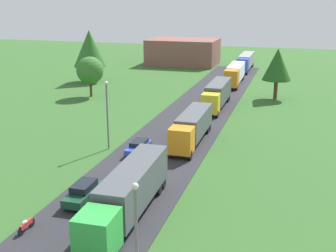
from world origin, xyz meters
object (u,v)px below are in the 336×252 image
(motorcycle_courier, at_px, (26,225))
(tree_pine, at_px, (90,70))
(truck_second, at_px, (192,126))
(car_third, at_px, (139,146))
(truck_third, at_px, (217,94))
(distant_building, at_px, (183,52))
(car_second, at_px, (83,192))
(tree_birch, at_px, (90,48))
(truck_fourth, at_px, (235,73))
(lamppost_lead, at_px, (136,241))
(truck_fifth, at_px, (246,61))
(tree_elm, at_px, (277,65))
(lamppost_second, at_px, (107,112))
(truck_lead, at_px, (129,192))

(motorcycle_courier, distance_m, tree_pine, 45.04)
(truck_second, xyz_separation_m, car_third, (-4.70, -5.08, -1.27))
(truck_third, distance_m, distant_building, 45.01)
(truck_second, bearing_deg, tree_pine, 139.16)
(car_second, height_order, tree_birch, tree_birch)
(truck_fourth, bearing_deg, lamppost_lead, -86.38)
(car_second, distance_m, lamppost_lead, 14.42)
(truck_fifth, relative_size, car_third, 3.32)
(truck_fifth, distance_m, tree_elm, 29.83)
(motorcycle_courier, distance_m, lamppost_lead, 12.42)
(truck_third, height_order, truck_fifth, truck_third)
(lamppost_second, distance_m, distant_building, 64.63)
(motorcycle_courier, xyz_separation_m, lamppost_second, (-1.64, 18.24, 3.76))
(tree_elm, xyz_separation_m, distant_building, (-24.42, 33.29, -2.61))
(car_third, height_order, tree_pine, tree_pine)
(lamppost_second, bearing_deg, truck_second, 29.27)
(motorcycle_courier, relative_size, tree_birch, 0.19)
(lamppost_second, xyz_separation_m, distant_building, (-8.08, 64.11, -1.20))
(truck_second, bearing_deg, truck_lead, -91.21)
(car_third, height_order, tree_birch, tree_birch)
(car_second, bearing_deg, tree_birch, 115.34)
(tree_pine, bearing_deg, truck_fourth, 38.80)
(car_third, distance_m, motorcycle_courier, 17.99)
(truck_fourth, relative_size, lamppost_lead, 1.74)
(truck_third, xyz_separation_m, lamppost_second, (-8.15, -22.14, 2.12))
(car_third, bearing_deg, truck_second, 47.25)
(car_second, relative_size, tree_pine, 0.67)
(motorcycle_courier, bearing_deg, lamppost_second, 95.13)
(lamppost_lead, height_order, distant_building, lamppost_lead)
(truck_third, bearing_deg, lamppost_second, -110.20)
(lamppost_lead, relative_size, tree_birch, 0.73)
(truck_fourth, bearing_deg, truck_fifth, 90.13)
(truck_second, distance_m, motorcycle_courier, 23.97)
(truck_fourth, distance_m, tree_pine, 28.15)
(tree_elm, height_order, distant_building, tree_elm)
(motorcycle_courier, bearing_deg, distant_building, 96.73)
(truck_lead, bearing_deg, distant_building, 101.60)
(truck_lead, xyz_separation_m, lamppost_lead, (4.19, -9.42, 2.02))
(truck_second, height_order, motorcycle_courier, truck_second)
(motorcycle_courier, bearing_deg, truck_fourth, 83.85)
(truck_fourth, xyz_separation_m, motorcycle_courier, (-6.44, -59.71, -1.60))
(car_second, bearing_deg, car_third, 88.52)
(lamppost_lead, xyz_separation_m, tree_birch, (-31.86, 59.61, 2.42))
(car_third, distance_m, tree_elm, 34.01)
(car_second, distance_m, motorcycle_courier, 5.79)
(motorcycle_courier, distance_m, lamppost_second, 18.69)
(tree_birch, relative_size, distant_building, 0.61)
(car_second, bearing_deg, distant_building, 98.49)
(truck_third, distance_m, car_third, 22.99)
(car_second, xyz_separation_m, tree_birch, (-23.05, 48.68, 5.73))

